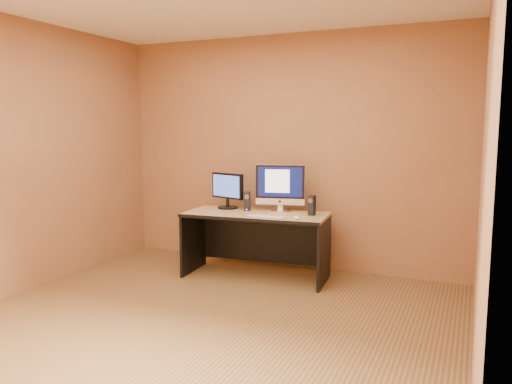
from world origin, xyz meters
TOP-DOWN VIEW (x-y plane):
  - floor at (0.00, 0.00)m, footprint 4.00×4.00m
  - walls at (0.00, 0.00)m, footprint 4.00×4.00m
  - desk at (-0.12, 1.40)m, footprint 1.54×0.78m
  - imac at (0.07, 1.60)m, footprint 0.56×0.31m
  - second_monitor at (-0.53, 1.56)m, footprint 0.49×0.34m
  - speaker_left at (-0.27, 1.51)m, footprint 0.08×0.08m
  - speaker_right at (0.45, 1.51)m, footprint 0.07×0.07m
  - keyboard at (0.07, 1.20)m, footprint 0.40×0.12m
  - mouse at (0.39, 1.24)m, footprint 0.08×0.11m
  - cable_a at (0.15, 1.68)m, footprint 0.11×0.18m
  - cable_b at (0.09, 1.68)m, footprint 0.05×0.16m

SIDE VIEW (x-z plane):
  - floor at x=0.00m, z-range 0.00..0.00m
  - desk at x=-0.12m, z-range 0.00..0.69m
  - cable_a at x=0.15m, z-range 0.69..0.69m
  - cable_b at x=0.09m, z-range 0.69..0.69m
  - keyboard at x=0.07m, z-range 0.69..0.70m
  - mouse at x=0.39m, z-range 0.69..0.72m
  - speaker_left at x=-0.27m, z-range 0.69..0.89m
  - speaker_right at x=0.45m, z-range 0.69..0.89m
  - second_monitor at x=-0.53m, z-range 0.69..1.08m
  - imac at x=0.07m, z-range 0.69..1.20m
  - walls at x=0.00m, z-range 0.00..2.60m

